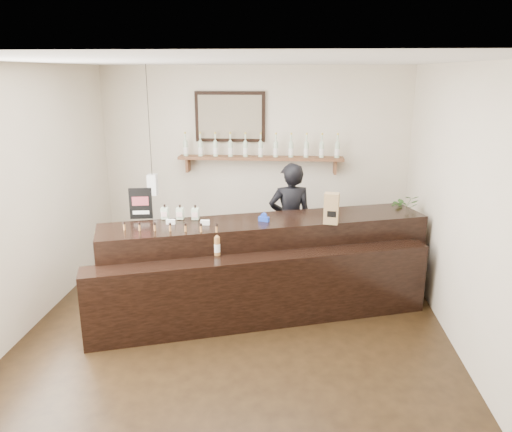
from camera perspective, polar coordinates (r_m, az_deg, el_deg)
The scene contains 10 objects.
ground at distance 5.55m, azimuth -2.23°, elevation -13.02°, with size 5.00×5.00×0.00m, color black.
room_shell at distance 4.95m, azimuth -2.44°, elevation 4.47°, with size 5.00×5.00×5.00m.
back_wall_decor at distance 7.29m, azimuth -1.49°, elevation 8.67°, with size 2.66×0.96×1.69m.
counter at distance 5.82m, azimuth 0.99°, elevation -6.16°, with size 3.81×2.18×1.23m.
promo_sign at distance 5.91m, azimuth -13.04°, elevation 1.40°, with size 0.26×0.06×0.36m.
paper_bag at distance 5.64m, azimuth 8.61°, elevation 0.86°, with size 0.18×0.15×0.35m.
tape_dispenser at distance 5.69m, azimuth 0.91°, elevation -0.24°, with size 0.13×0.08×0.10m.
side_cabinet at distance 6.86m, azimuth 16.08°, elevation -4.07°, with size 0.56×0.66×0.82m.
potted_plant at distance 6.68m, azimuth 16.48°, elevation 0.80°, with size 0.35×0.30×0.39m, color #3E6F2C.
shopkeeper at distance 6.62m, azimuth 3.94°, elevation 0.22°, with size 0.65×0.43×1.79m, color black.
Camera 1 is at (0.57, -4.81, 2.70)m, focal length 35.00 mm.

